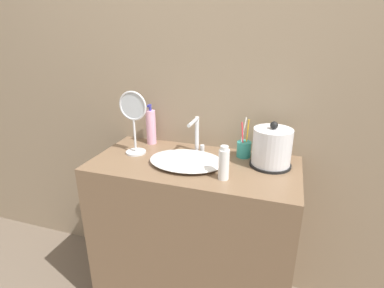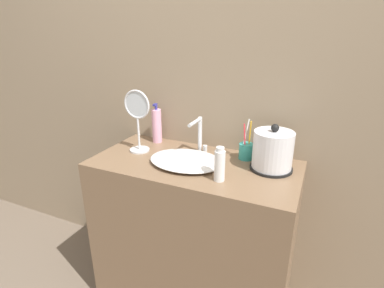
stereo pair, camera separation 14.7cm
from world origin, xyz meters
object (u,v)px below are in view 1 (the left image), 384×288
(faucet, at_px, (197,133))
(lotion_bottle, at_px, (151,127))
(electric_kettle, at_px, (272,149))
(shampoo_bottle, at_px, (224,163))
(vanity_mirror, at_px, (134,119))
(toothbrush_cup, at_px, (244,149))

(faucet, xyz_separation_m, lotion_bottle, (-0.30, 0.06, -0.01))
(electric_kettle, distance_m, lotion_bottle, 0.70)
(shampoo_bottle, distance_m, vanity_mirror, 0.55)
(electric_kettle, distance_m, vanity_mirror, 0.72)
(lotion_bottle, height_order, shampoo_bottle, lotion_bottle)
(electric_kettle, bearing_deg, faucet, 173.04)
(toothbrush_cup, height_order, lotion_bottle, lotion_bottle)
(shampoo_bottle, bearing_deg, vanity_mirror, 163.82)
(faucet, relative_size, electric_kettle, 0.87)
(faucet, xyz_separation_m, shampoo_bottle, (0.20, -0.26, -0.04))
(toothbrush_cup, bearing_deg, lotion_bottle, 176.67)
(electric_kettle, bearing_deg, lotion_bottle, 171.41)
(electric_kettle, bearing_deg, vanity_mirror, -175.20)
(lotion_bottle, distance_m, shampoo_bottle, 0.59)
(faucet, relative_size, shampoo_bottle, 1.24)
(electric_kettle, bearing_deg, shampoo_bottle, -132.09)
(lotion_bottle, height_order, vanity_mirror, vanity_mirror)
(electric_kettle, relative_size, lotion_bottle, 0.97)
(toothbrush_cup, height_order, shampoo_bottle, toothbrush_cup)
(electric_kettle, xyz_separation_m, lotion_bottle, (-0.69, 0.10, 0.01))
(vanity_mirror, bearing_deg, shampoo_bottle, -16.18)
(shampoo_bottle, height_order, vanity_mirror, vanity_mirror)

